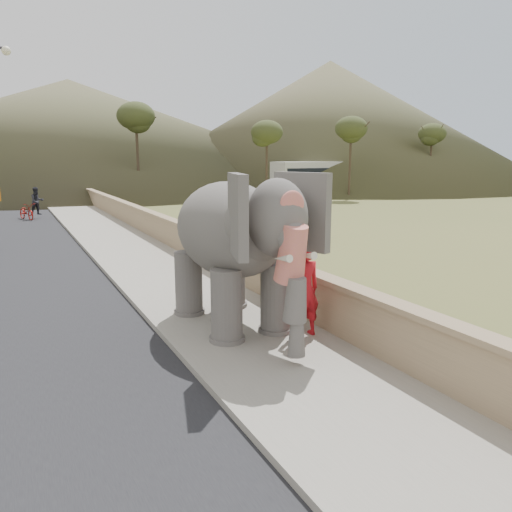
{
  "coord_description": "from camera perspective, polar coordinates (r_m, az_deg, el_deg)",
  "views": [
    {
      "loc": [
        -4.03,
        -5.88,
        3.59
      ],
      "look_at": [
        0.2,
        2.56,
        1.7
      ],
      "focal_mm": 35.0,
      "sensor_mm": 36.0,
      "label": 1
    }
  ],
  "objects": [
    {
      "name": "motorcyclist",
      "position": [
        31.58,
        -24.33,
        5.1
      ],
      "size": [
        1.66,
        1.89,
        1.85
      ],
      "color": "maroon",
      "rests_on": "ground"
    },
    {
      "name": "hill_far",
      "position": [
        76.49,
        -20.37,
        13.2
      ],
      "size": [
        80.0,
        80.0,
        14.0
      ],
      "primitive_type": "cone",
      "color": "brown",
      "rests_on": "ground"
    },
    {
      "name": "hill_right",
      "position": [
        70.51,
        8.31,
        14.81
      ],
      "size": [
        56.0,
        56.0,
        16.0
      ],
      "primitive_type": "cone",
      "color": "brown",
      "rests_on": "ground"
    },
    {
      "name": "distant_car",
      "position": [
        46.33,
        5.07,
        7.74
      ],
      "size": [
        4.46,
        2.4,
        1.44
      ],
      "primitive_type": "imported",
      "rotation": [
        0.0,
        0.0,
        1.4
      ],
      "color": "silver",
      "rests_on": "ground"
    },
    {
      "name": "trees",
      "position": [
        33.83,
        -17.02,
        11.36
      ],
      "size": [
        47.04,
        43.52,
        8.74
      ],
      "color": "#473828",
      "rests_on": "ground"
    },
    {
      "name": "bus_white",
      "position": [
        48.29,
        7.98,
        8.81
      ],
      "size": [
        11.15,
        3.27,
        3.1
      ],
      "primitive_type": "cube",
      "rotation": [
        0.0,
        0.0,
        1.64
      ],
      "color": "silver",
      "rests_on": "ground"
    },
    {
      "name": "walkway",
      "position": [
        16.75,
        -12.1,
        -1.04
      ],
      "size": [
        3.0,
        120.0,
        0.15
      ],
      "primitive_type": "cube",
      "color": "#9E9687",
      "rests_on": "ground"
    },
    {
      "name": "elephant_and_man",
      "position": [
        10.27,
        -2.92,
        0.66
      ],
      "size": [
        2.45,
        4.38,
        3.11
      ],
      "color": "slate",
      "rests_on": "ground"
    },
    {
      "name": "bus_orange",
      "position": [
        54.48,
        16.99,
        8.7
      ],
      "size": [
        11.28,
        4.62,
        3.1
      ],
      "primitive_type": "cube",
      "rotation": [
        0.0,
        0.0,
        1.77
      ],
      "color": "orange",
      "rests_on": "ground"
    },
    {
      "name": "cow",
      "position": [
        22.32,
        6.09,
        3.84
      ],
      "size": [
        1.72,
        0.89,
        1.41
      ],
      "primitive_type": "imported",
      "rotation": [
        0.0,
        0.0,
        1.65
      ],
      "color": "brown",
      "rests_on": "ground"
    },
    {
      "name": "ground",
      "position": [
        7.98,
        7.23,
        -15.51
      ],
      "size": [
        160.0,
        160.0,
        0.0
      ],
      "primitive_type": "plane",
      "color": "olive",
      "rests_on": "ground"
    },
    {
      "name": "parapet",
      "position": [
        17.13,
        -6.83,
        1.03
      ],
      "size": [
        0.3,
        120.0,
        1.1
      ],
      "primitive_type": "cube",
      "color": "tan",
      "rests_on": "ground"
    }
  ]
}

